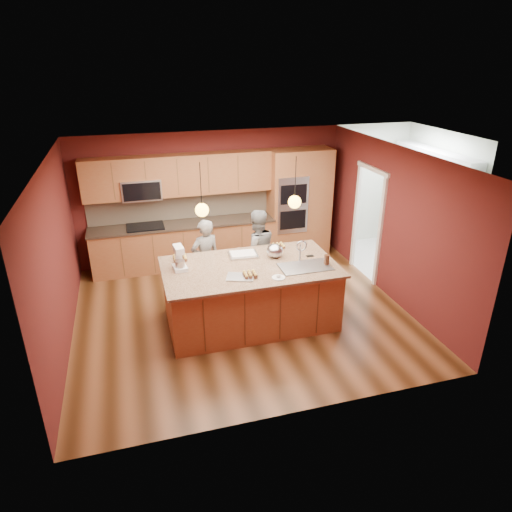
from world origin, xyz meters
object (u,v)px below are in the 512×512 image
object	(u,v)px
island	(251,293)
person_right	(257,251)
mixing_bowl	(275,251)
stand_mixer	(179,259)
person_left	(206,260)

from	to	relation	value
island	person_right	bearing A→B (deg)	69.26
island	mixing_bowl	world-z (taller)	island
island	mixing_bowl	bearing A→B (deg)	25.71
mixing_bowl	person_right	bearing A→B (deg)	96.05
island	stand_mixer	xyz separation A→B (m)	(-1.09, 0.19, 0.66)
island	person_left	bearing A→B (deg)	118.44
island	person_right	size ratio (longest dim) A/B	1.74
island	mixing_bowl	xyz separation A→B (m)	(0.47, 0.23, 0.61)
island	stand_mixer	world-z (taller)	stand_mixer
island	stand_mixer	distance (m)	1.29
island	person_left	xyz separation A→B (m)	(-0.55, 1.02, 0.23)
stand_mixer	person_right	bearing A→B (deg)	23.97
person_left	island	bearing A→B (deg)	101.17
stand_mixer	mixing_bowl	world-z (taller)	stand_mixer
person_left	stand_mixer	bearing A→B (deg)	39.72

